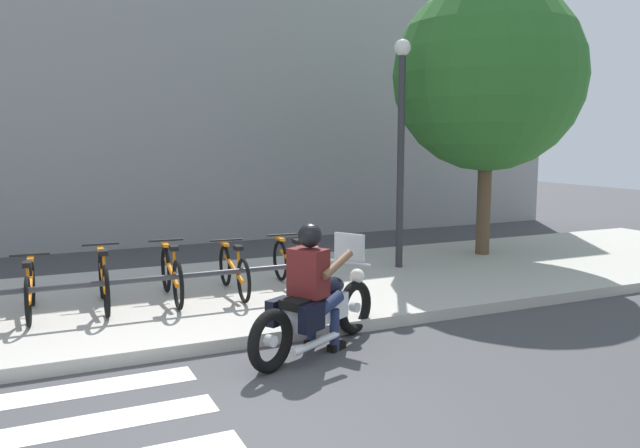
% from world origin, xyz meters
% --- Properties ---
extents(ground_plane, '(48.00, 48.00, 0.00)m').
position_xyz_m(ground_plane, '(0.00, 0.00, 0.00)').
color(ground_plane, '#424244').
extents(sidewalk, '(24.00, 4.40, 0.15)m').
position_xyz_m(sidewalk, '(0.00, 4.27, 0.07)').
color(sidewalk, '#B7B2A8').
rests_on(sidewalk, ground).
extents(crosswalk_stripe_3, '(2.80, 0.40, 0.01)m').
position_xyz_m(crosswalk_stripe_3, '(-1.25, 0.80, 0.00)').
color(crosswalk_stripe_3, white).
rests_on(crosswalk_stripe_3, ground).
extents(crosswalk_stripe_4, '(2.80, 0.40, 0.01)m').
position_xyz_m(crosswalk_stripe_4, '(-1.25, 1.60, 0.00)').
color(crosswalk_stripe_4, white).
rests_on(crosswalk_stripe_4, ground).
extents(motorcycle, '(1.99, 1.20, 1.24)m').
position_xyz_m(motorcycle, '(1.58, 1.69, 0.46)').
color(motorcycle, black).
rests_on(motorcycle, ground).
extents(rider, '(0.77, 0.72, 1.45)m').
position_xyz_m(rider, '(1.51, 1.65, 0.83)').
color(rider, '#591919').
rests_on(rider, ground).
extents(bicycle_3, '(0.48, 1.63, 0.73)m').
position_xyz_m(bicycle_3, '(-1.29, 4.00, 0.49)').
color(bicycle_3, black).
rests_on(bicycle_3, sidewalk).
extents(bicycle_4, '(0.48, 1.69, 0.80)m').
position_xyz_m(bicycle_4, '(-0.42, 4.00, 0.51)').
color(bicycle_4, black).
rests_on(bicycle_4, sidewalk).
extents(bicycle_5, '(0.48, 1.71, 0.80)m').
position_xyz_m(bicycle_5, '(0.46, 4.00, 0.51)').
color(bicycle_5, black).
rests_on(bicycle_5, sidewalk).
extents(bicycle_6, '(0.48, 1.68, 0.74)m').
position_xyz_m(bicycle_6, '(1.34, 4.00, 0.49)').
color(bicycle_6, black).
rests_on(bicycle_6, sidewalk).
extents(bicycle_7, '(0.48, 1.67, 0.76)m').
position_xyz_m(bicycle_7, '(2.21, 4.00, 0.50)').
color(bicycle_7, black).
rests_on(bicycle_7, sidewalk).
extents(bike_rack, '(6.74, 0.07, 0.49)m').
position_xyz_m(bike_rack, '(-0.86, 3.44, 0.58)').
color(bike_rack, '#333338').
rests_on(bike_rack, sidewalk).
extents(street_lamp, '(0.28, 0.28, 3.96)m').
position_xyz_m(street_lamp, '(4.49, 4.67, 2.43)').
color(street_lamp, '#2D2D33').
rests_on(street_lamp, ground).
extents(tree_near_rack, '(3.51, 3.51, 5.24)m').
position_xyz_m(tree_near_rack, '(6.60, 5.07, 3.48)').
color(tree_near_rack, brown).
rests_on(tree_near_rack, ground).
extents(building_backdrop, '(24.00, 1.20, 7.63)m').
position_xyz_m(building_backdrop, '(0.00, 9.97, 3.81)').
color(building_backdrop, '#969696').
rests_on(building_backdrop, ground).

